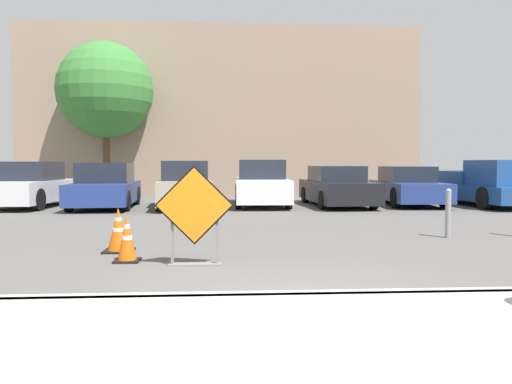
{
  "coord_description": "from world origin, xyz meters",
  "views": [
    {
      "loc": [
        -0.8,
        -5.17,
        1.51
      ],
      "look_at": [
        0.24,
        12.05,
        0.5
      ],
      "focal_mm": 35.0,
      "sensor_mm": 36.0,
      "label": 1
    }
  ],
  "objects_px": {
    "road_closed_sign": "(194,213)",
    "pickup_truck": "(490,185)",
    "traffic_cone_nearest": "(127,238)",
    "parked_car_fifth": "(337,187)",
    "parked_car_fourth": "(261,184)",
    "traffic_cone_second": "(118,230)",
    "parked_car_second": "(105,187)",
    "bollard_nearest": "(448,212)",
    "parked_car_third": "(185,186)",
    "parked_car_sixth": "(407,187)",
    "parked_car_nearest": "(30,186)"
  },
  "relations": [
    {
      "from": "road_closed_sign",
      "to": "pickup_truck",
      "type": "bearing_deg",
      "value": 44.65
    },
    {
      "from": "traffic_cone_nearest",
      "to": "parked_car_fifth",
      "type": "height_order",
      "value": "parked_car_fifth"
    },
    {
      "from": "parked_car_fourth",
      "to": "parked_car_fifth",
      "type": "height_order",
      "value": "parked_car_fourth"
    },
    {
      "from": "road_closed_sign",
      "to": "traffic_cone_second",
      "type": "xyz_separation_m",
      "value": [
        -1.36,
        1.24,
        -0.41
      ]
    },
    {
      "from": "parked_car_second",
      "to": "bollard_nearest",
      "type": "relative_size",
      "value": 4.17
    },
    {
      "from": "parked_car_fourth",
      "to": "parked_car_fifth",
      "type": "bearing_deg",
      "value": 173.46
    },
    {
      "from": "traffic_cone_nearest",
      "to": "parked_car_third",
      "type": "distance_m",
      "value": 9.43
    },
    {
      "from": "road_closed_sign",
      "to": "parked_car_sixth",
      "type": "distance_m",
      "value": 12.54
    },
    {
      "from": "traffic_cone_nearest",
      "to": "parked_car_second",
      "type": "xyz_separation_m",
      "value": [
        -2.53,
        9.31,
        0.33
      ]
    },
    {
      "from": "traffic_cone_second",
      "to": "parked_car_second",
      "type": "bearing_deg",
      "value": 104.71
    },
    {
      "from": "traffic_cone_second",
      "to": "parked_car_nearest",
      "type": "bearing_deg",
      "value": 118.72
    },
    {
      "from": "parked_car_second",
      "to": "parked_car_third",
      "type": "height_order",
      "value": "parked_car_third"
    },
    {
      "from": "road_closed_sign",
      "to": "bollard_nearest",
      "type": "height_order",
      "value": "road_closed_sign"
    },
    {
      "from": "road_closed_sign",
      "to": "parked_car_sixth",
      "type": "bearing_deg",
      "value": 55.91
    },
    {
      "from": "bollard_nearest",
      "to": "parked_car_sixth",
      "type": "bearing_deg",
      "value": 75.23
    },
    {
      "from": "parked_car_second",
      "to": "parked_car_fourth",
      "type": "relative_size",
      "value": 0.88
    },
    {
      "from": "traffic_cone_second",
      "to": "parked_car_sixth",
      "type": "relative_size",
      "value": 0.16
    },
    {
      "from": "parked_car_nearest",
      "to": "road_closed_sign",
      "type": "bearing_deg",
      "value": 124.81
    },
    {
      "from": "traffic_cone_nearest",
      "to": "parked_car_sixth",
      "type": "xyz_separation_m",
      "value": [
        8.08,
        10.02,
        0.29
      ]
    },
    {
      "from": "road_closed_sign",
      "to": "parked_car_sixth",
      "type": "relative_size",
      "value": 0.31
    },
    {
      "from": "parked_car_fifth",
      "to": "pickup_truck",
      "type": "distance_m",
      "value": 5.34
    },
    {
      "from": "parked_car_fourth",
      "to": "parked_car_third",
      "type": "bearing_deg",
      "value": 14.23
    },
    {
      "from": "parked_car_nearest",
      "to": "parked_car_sixth",
      "type": "xyz_separation_m",
      "value": [
        13.26,
        0.27,
        -0.07
      ]
    },
    {
      "from": "traffic_cone_second",
      "to": "parked_car_third",
      "type": "height_order",
      "value": "parked_car_third"
    },
    {
      "from": "traffic_cone_second",
      "to": "bollard_nearest",
      "type": "distance_m",
      "value": 6.41
    },
    {
      "from": "traffic_cone_nearest",
      "to": "parked_car_fifth",
      "type": "distance_m",
      "value": 11.11
    },
    {
      "from": "traffic_cone_second",
      "to": "bollard_nearest",
      "type": "bearing_deg",
      "value": 10.85
    },
    {
      "from": "parked_car_third",
      "to": "parked_car_sixth",
      "type": "distance_m",
      "value": 7.98
    },
    {
      "from": "parked_car_nearest",
      "to": "parked_car_fifth",
      "type": "height_order",
      "value": "parked_car_nearest"
    },
    {
      "from": "traffic_cone_second",
      "to": "road_closed_sign",
      "type": "bearing_deg",
      "value": -42.18
    },
    {
      "from": "road_closed_sign",
      "to": "traffic_cone_second",
      "type": "relative_size",
      "value": 1.96
    },
    {
      "from": "bollard_nearest",
      "to": "parked_car_third",
      "type": "bearing_deg",
      "value": 128.59
    },
    {
      "from": "parked_car_second",
      "to": "bollard_nearest",
      "type": "bearing_deg",
      "value": 136.65
    },
    {
      "from": "road_closed_sign",
      "to": "pickup_truck",
      "type": "xyz_separation_m",
      "value": [
        9.69,
        9.57,
        -0.06
      ]
    },
    {
      "from": "parked_car_third",
      "to": "parked_car_fifth",
      "type": "relative_size",
      "value": 0.99
    },
    {
      "from": "parked_car_sixth",
      "to": "bollard_nearest",
      "type": "distance_m",
      "value": 8.22
    },
    {
      "from": "traffic_cone_second",
      "to": "parked_car_second",
      "type": "height_order",
      "value": "parked_car_second"
    },
    {
      "from": "road_closed_sign",
      "to": "parked_car_sixth",
      "type": "height_order",
      "value": "road_closed_sign"
    },
    {
      "from": "parked_car_sixth",
      "to": "pickup_truck",
      "type": "height_order",
      "value": "pickup_truck"
    },
    {
      "from": "parked_car_fourth",
      "to": "pickup_truck",
      "type": "xyz_separation_m",
      "value": [
        7.96,
        -0.84,
        -0.02
      ]
    },
    {
      "from": "pickup_truck",
      "to": "bollard_nearest",
      "type": "distance_m",
      "value": 8.57
    },
    {
      "from": "road_closed_sign",
      "to": "bollard_nearest",
      "type": "distance_m",
      "value": 5.51
    },
    {
      "from": "bollard_nearest",
      "to": "parked_car_fifth",
      "type": "bearing_deg",
      "value": 94.2
    },
    {
      "from": "traffic_cone_nearest",
      "to": "parked_car_fifth",
      "type": "xyz_separation_m",
      "value": [
        5.43,
        9.69,
        0.29
      ]
    },
    {
      "from": "parked_car_nearest",
      "to": "parked_car_fourth",
      "type": "height_order",
      "value": "parked_car_fourth"
    },
    {
      "from": "traffic_cone_second",
      "to": "parked_car_third",
      "type": "bearing_deg",
      "value": 87.09
    },
    {
      "from": "parked_car_nearest",
      "to": "pickup_truck",
      "type": "relative_size",
      "value": 0.8
    },
    {
      "from": "parked_car_second",
      "to": "pickup_truck",
      "type": "relative_size",
      "value": 0.78
    },
    {
      "from": "parked_car_fifth",
      "to": "parked_car_nearest",
      "type": "bearing_deg",
      "value": -3.1
    },
    {
      "from": "traffic_cone_nearest",
      "to": "pickup_truck",
      "type": "distance_m",
      "value": 14.15
    }
  ]
}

